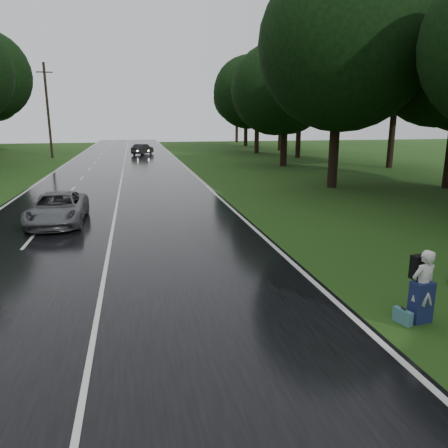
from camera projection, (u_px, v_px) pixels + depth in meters
The scene contains 11 objects.
ground at pixel (94, 335), 9.16m from camera, with size 160.00×160.00×0.00m, color #234715.
road at pixel (120, 189), 28.16m from camera, with size 12.00×140.00×0.04m, color black.
lane_center at pixel (120, 188), 28.16m from camera, with size 0.12×140.00×0.01m, color silver.
grey_car at pixel (58, 208), 18.59m from camera, with size 2.23×4.84×1.35m, color #55565A.
far_car at pixel (143, 149), 55.20m from camera, with size 1.42×4.09×1.35m, color black.
hitchhiker at pixel (422, 289), 9.59m from camera, with size 0.68×0.63×1.71m.
suitcase at pixel (403, 316), 9.63m from camera, with size 0.14×0.47×0.33m, color teal.
utility_pole_far at pixel (52, 158), 50.89m from camera, with size 1.80×0.28×10.78m, color black, non-canonical shape.
tree_right_d at pixel (332, 187), 29.01m from camera, with size 9.60×9.60×14.99m, color black, non-canonical shape.
tree_right_e at pixel (283, 166), 42.26m from camera, with size 7.74×7.74×12.10m, color black, non-canonical shape.
tree_right_f at pixel (256, 153), 57.90m from camera, with size 8.45×8.45×13.21m, color black, non-canonical shape.
Camera 1 is at (1.02, -8.72, 4.50)m, focal length 34.24 mm.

